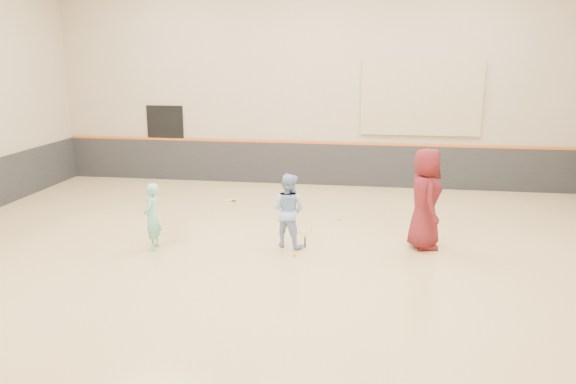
% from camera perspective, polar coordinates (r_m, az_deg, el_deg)
% --- Properties ---
extents(room, '(15.04, 12.04, 6.22)m').
position_cam_1_polar(room, '(10.25, -0.51, -2.35)').
color(room, tan).
rests_on(room, ground).
extents(wainscot_back, '(14.90, 0.04, 1.20)m').
position_cam_1_polar(wainscot_back, '(16.06, 2.99, 2.84)').
color(wainscot_back, '#232326').
rests_on(wainscot_back, floor).
extents(accent_stripe, '(14.90, 0.03, 0.06)m').
position_cam_1_polar(accent_stripe, '(15.94, 3.01, 5.02)').
color(accent_stripe, '#D85914').
rests_on(accent_stripe, wall_back).
extents(acoustic_panel, '(3.20, 0.08, 2.00)m').
position_cam_1_polar(acoustic_panel, '(15.75, 13.39, 9.24)').
color(acoustic_panel, tan).
rests_on(acoustic_panel, wall_back).
extents(doorway, '(1.10, 0.05, 2.20)m').
position_cam_1_polar(doorway, '(17.04, -12.27, 4.89)').
color(doorway, black).
rests_on(doorway, floor).
extents(girl, '(0.36, 0.51, 1.30)m').
position_cam_1_polar(girl, '(11.04, -13.66, -2.45)').
color(girl, '#72C6B3').
rests_on(girl, floor).
extents(instructor, '(0.85, 0.76, 1.46)m').
position_cam_1_polar(instructor, '(10.87, 0.01, -1.87)').
color(instructor, '#93B0E3').
rests_on(instructor, floor).
extents(young_man, '(0.77, 1.04, 1.96)m').
position_cam_1_polar(young_man, '(11.06, 13.76, -0.67)').
color(young_man, maroon).
rests_on(young_man, floor).
extents(held_racket, '(0.28, 0.28, 0.57)m').
position_cam_1_polar(held_racket, '(10.57, 1.73, -3.67)').
color(held_racket, '#ACC32A').
rests_on(held_racket, instructor).
extents(spare_racket, '(0.67, 0.67, 0.14)m').
position_cam_1_polar(spare_racket, '(14.49, -5.95, -0.60)').
color(spare_racket, '#D1E231').
rests_on(spare_racket, floor).
extents(ball_under_racket, '(0.07, 0.07, 0.07)m').
position_cam_1_polar(ball_under_racket, '(10.53, 0.60, -6.37)').
color(ball_under_racket, '#D3E234').
rests_on(ball_under_racket, floor).
extents(ball_in_hand, '(0.07, 0.07, 0.07)m').
position_cam_1_polar(ball_in_hand, '(10.95, 14.41, 0.17)').
color(ball_in_hand, gold).
rests_on(ball_in_hand, young_man).
extents(ball_beside_spare, '(0.07, 0.07, 0.07)m').
position_cam_1_polar(ball_beside_spare, '(12.77, 5.20, -2.76)').
color(ball_beside_spare, '#BADB33').
rests_on(ball_beside_spare, floor).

